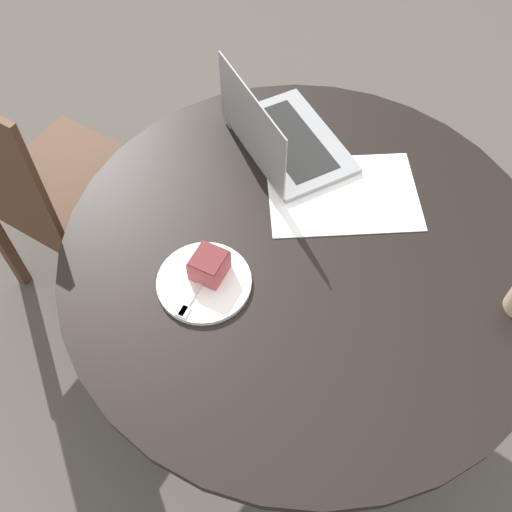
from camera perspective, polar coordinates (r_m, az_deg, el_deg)
The scene contains 8 objects.
ground_plane at distance 2.02m, azimuth 3.34°, elevation -11.00°, with size 12.00×12.00×0.00m, color #4C4742.
dining_table at distance 1.53m, azimuth 4.34°, elevation -2.73°, with size 1.15×1.15×0.72m.
chair at distance 1.89m, azimuth -19.16°, elevation 5.83°, with size 0.58×0.58×0.96m.
paper_document at distance 1.50m, azimuth 8.28°, elevation 5.88°, with size 0.38×0.27×0.00m.
plate at distance 1.34m, azimuth -4.96°, elevation -2.50°, with size 0.21×0.21×0.01m.
cake_slice at distance 1.32m, azimuth -4.49°, elevation -0.88°, with size 0.10×0.10×0.06m.
fork at distance 1.32m, azimuth -5.84°, elevation -3.43°, with size 0.09×0.16×0.00m.
laptop at distance 1.57m, azimuth 2.43°, elevation 11.13°, with size 0.36×0.41×0.22m.
Camera 1 is at (-0.12, -0.79, 1.86)m, focal length 42.00 mm.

